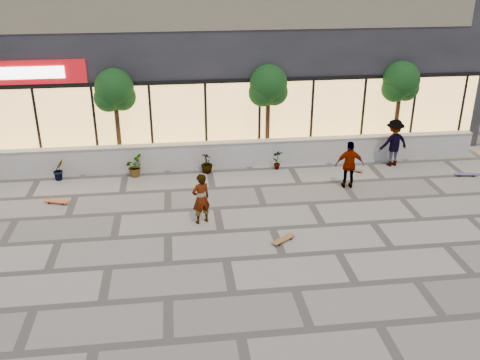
{
  "coord_description": "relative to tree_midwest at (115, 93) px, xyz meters",
  "views": [
    {
      "loc": [
        -1.23,
        -12.9,
        8.1
      ],
      "look_at": [
        0.72,
        2.59,
        1.3
      ],
      "focal_mm": 40.0,
      "sensor_mm": 36.0,
      "label": 1
    }
  ],
  "objects": [
    {
      "name": "shrub_b",
      "position": [
        -2.2,
        -1.25,
        -2.58
      ],
      "size": [
        0.57,
        0.57,
        0.81
      ],
      "primitive_type": "imported",
      "rotation": [
        0.0,
        0.0,
        0.82
      ],
      "color": "#103413",
      "rests_on": "ground"
    },
    {
      "name": "retail_building",
      "position": [
        3.5,
        4.79,
        1.26
      ],
      "size": [
        24.0,
        9.17,
        8.5
      ],
      "color": "black",
      "rests_on": "ground"
    },
    {
      "name": "skateboard_left",
      "position": [
        -1.93,
        -3.39,
        -2.9
      ],
      "size": [
        0.89,
        0.49,
        0.1
      ],
      "rotation": [
        0.0,
        0.0,
        -0.32
      ],
      "color": "#D95528",
      "rests_on": "ground"
    },
    {
      "name": "shrub_d",
      "position": [
        3.4,
        -1.25,
        -2.58
      ],
      "size": [
        0.64,
        0.64,
        0.81
      ],
      "primitive_type": "imported",
      "rotation": [
        0.0,
        0.0,
        2.46
      ],
      "color": "#103413",
      "rests_on": "ground"
    },
    {
      "name": "skateboard_right_far",
      "position": [
        13.3,
        -2.87,
        -2.9
      ],
      "size": [
        0.86,
        0.35,
        0.1
      ],
      "rotation": [
        0.0,
        0.0,
        -0.17
      ],
      "color": "#494A86",
      "rests_on": "ground"
    },
    {
      "name": "skateboard_center",
      "position": [
        5.31,
        -6.92,
        -2.9
      ],
      "size": [
        0.82,
        0.67,
        0.1
      ],
      "rotation": [
        0.0,
        0.0,
        0.62
      ],
      "color": "brown",
      "rests_on": "ground"
    },
    {
      "name": "tree_east",
      "position": [
        11.5,
        0.0,
        0.0
      ],
      "size": [
        1.6,
        1.5,
        3.92
      ],
      "color": "#402817",
      "rests_on": "ground"
    },
    {
      "name": "planter_wall",
      "position": [
        3.5,
        -0.7,
        -2.46
      ],
      "size": [
        22.0,
        0.42,
        1.04
      ],
      "color": "silver",
      "rests_on": "ground"
    },
    {
      "name": "tree_midwest",
      "position": [
        0.0,
        0.0,
        0.0
      ],
      "size": [
        1.6,
        1.5,
        3.92
      ],
      "color": "#402817",
      "rests_on": "ground"
    },
    {
      "name": "skater_center",
      "position": [
        2.95,
        -5.37,
        -2.15
      ],
      "size": [
        0.72,
        0.62,
        1.68
      ],
      "primitive_type": "imported",
      "rotation": [
        0.0,
        0.0,
        3.56
      ],
      "color": "silver",
      "rests_on": "ground"
    },
    {
      "name": "skater_right_near",
      "position": [
        8.45,
        -3.3,
        -2.1
      ],
      "size": [
        1.08,
        0.55,
        1.77
      ],
      "primitive_type": "imported",
      "rotation": [
        0.0,
        0.0,
        3.02
      ],
      "color": "silver",
      "rests_on": "ground"
    },
    {
      "name": "skater_right_far",
      "position": [
        10.87,
        -1.4,
        -2.03
      ],
      "size": [
        1.34,
        0.92,
        1.91
      ],
      "primitive_type": "imported",
      "rotation": [
        0.0,
        0.0,
        3.32
      ],
      "color": "maroon",
      "rests_on": "ground"
    },
    {
      "name": "ground",
      "position": [
        3.5,
        -7.7,
        -2.99
      ],
      "size": [
        80.0,
        80.0,
        0.0
      ],
      "primitive_type": "plane",
      "color": "#A69D90",
      "rests_on": "ground"
    },
    {
      "name": "tree_mideast",
      "position": [
        6.0,
        0.0,
        0.0
      ],
      "size": [
        1.6,
        1.5,
        3.92
      ],
      "color": "#402817",
      "rests_on": "ground"
    },
    {
      "name": "skateboard_right_near",
      "position": [
        9.15,
        -1.87,
        -2.92
      ],
      "size": [
        0.68,
        0.54,
        0.08
      ],
      "rotation": [
        0.0,
        0.0,
        -0.59
      ],
      "color": "brown",
      "rests_on": "ground"
    },
    {
      "name": "shrub_e",
      "position": [
        6.2,
        -1.25,
        -2.58
      ],
      "size": [
        0.46,
        0.35,
        0.81
      ],
      "primitive_type": "imported",
      "rotation": [
        0.0,
        0.0,
        3.28
      ],
      "color": "#103413",
      "rests_on": "ground"
    },
    {
      "name": "shrub_c",
      "position": [
        0.6,
        -1.25,
        -2.58
      ],
      "size": [
        0.68,
        0.77,
        0.81
      ],
      "primitive_type": "imported",
      "rotation": [
        0.0,
        0.0,
        1.64
      ],
      "color": "#103413",
      "rests_on": "ground"
    }
  ]
}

